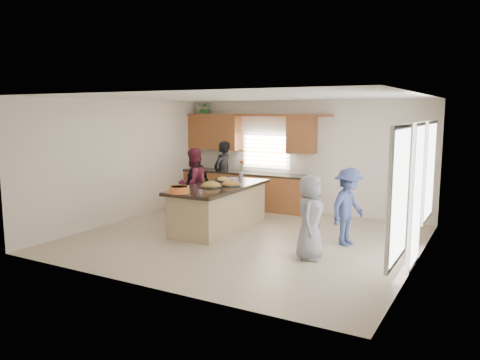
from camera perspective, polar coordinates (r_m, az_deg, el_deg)
The scene contains 18 objects.
floor at distance 9.47m, azimuth 0.60°, elevation -7.12°, with size 6.50×6.50×0.00m, color tan.
room_shell at distance 9.14m, azimuth 0.62°, elevation 4.43°, with size 6.52×6.02×2.81m.
back_cabinetry at distance 12.33m, azimuth 0.72°, elevation 0.84°, with size 4.08×0.66×2.46m.
right_wall_glazing at distance 8.04m, azimuth 20.69°, elevation -0.66°, with size 0.06×4.00×2.25m.
island at distance 10.15m, azimuth -2.53°, elevation -3.44°, with size 1.22×2.73×0.95m.
platter_front at distance 9.83m, azimuth -3.53°, elevation -0.72°, with size 0.45×0.45×0.18m.
platter_mid at distance 10.01m, azimuth -1.09°, elevation -0.55°, with size 0.44×0.44×0.18m.
platter_back at distance 10.70m, azimuth -2.02°, elevation 0.03°, with size 0.33×0.33×0.13m.
salad_bowl at distance 9.18m, azimuth -7.45°, elevation -1.14°, with size 0.41×0.41×0.13m.
clear_cup at distance 9.01m, azimuth -4.85°, elevation -1.45°, with size 0.08×0.08×0.09m, color white.
plate_stack at distance 10.86m, azimuth -0.83°, elevation 0.13°, with size 0.20×0.20×0.04m, color #CC99DF.
flower_vase at distance 11.04m, azimuth 0.15°, elevation 1.41°, with size 0.14×0.14×0.43m.
potted_plant at distance 12.98m, azimuth -4.27°, elevation 8.77°, with size 0.40×0.35×0.45m, color #2D6F2C.
woman_left_back at distance 12.54m, azimuth -2.13°, elevation 0.77°, with size 0.63×0.42×1.74m, color black.
woman_left_mid at distance 11.09m, azimuth -5.72°, elevation -0.45°, with size 0.81×0.63×1.67m, color maroon.
woman_left_front at distance 11.13m, azimuth -5.26°, elevation -0.60°, with size 0.94×0.39×1.60m, color black.
woman_right_back at distance 9.09m, azimuth 13.06°, elevation -3.19°, with size 0.96×0.55×1.48m, color navy.
woman_right_front at distance 8.12m, azimuth 8.54°, elevation -4.49°, with size 0.72×0.47×1.47m, color gray.
Camera 1 is at (4.38, -8.00, 2.53)m, focal length 35.00 mm.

